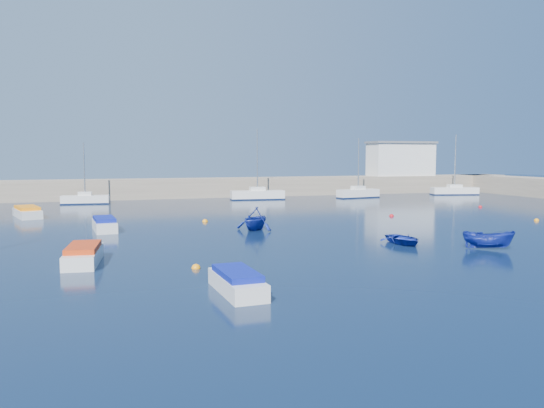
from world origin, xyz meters
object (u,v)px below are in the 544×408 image
object	(u,v)px
sailboat_6	(257,195)
motorboat_3	(237,282)
dinghy_left	(255,219)
motorboat_0	(84,255)
harbor_office	(401,160)
motorboat_1	(104,224)
sailboat_8	(454,191)
dinghy_center	(403,239)
sailboat_7	(358,193)
sailboat_5	(85,199)
dinghy_right	(488,240)
motorboat_2	(27,212)

from	to	relation	value
sailboat_6	motorboat_3	size ratio (longest dim) A/B	2.19
dinghy_left	motorboat_0	bearing A→B (deg)	-98.88
motorboat_3	harbor_office	bearing A→B (deg)	49.73
harbor_office	motorboat_1	distance (m)	53.99
sailboat_8	dinghy_center	bearing A→B (deg)	152.96
harbor_office	motorboat_1	size ratio (longest dim) A/B	2.27
sailboat_6	sailboat_7	bearing A→B (deg)	-90.51
motorboat_1	motorboat_3	size ratio (longest dim) A/B	1.05
motorboat_0	sailboat_5	bearing A→B (deg)	97.52
sailboat_5	sailboat_8	distance (m)	51.23
sailboat_7	dinghy_left	size ratio (longest dim) A/B	2.40
sailboat_6	motorboat_1	size ratio (longest dim) A/B	2.08
sailboat_8	motorboat_0	size ratio (longest dim) A/B	1.90
dinghy_right	sailboat_6	bearing A→B (deg)	39.70
motorboat_2	sailboat_7	bearing A→B (deg)	-0.54
motorboat_0	sailboat_7	bearing A→B (deg)	52.13
motorboat_1	sailboat_5	bearing A→B (deg)	89.70
dinghy_center	motorboat_0	bearing A→B (deg)	177.30
motorboat_2	dinghy_right	world-z (taller)	dinghy_right
sailboat_8	motorboat_2	distance (m)	57.28
sailboat_5	dinghy_center	size ratio (longest dim) A/B	2.34
dinghy_center	dinghy_right	xyz separation A→B (m)	(3.87, -3.28, 0.26)
motorboat_0	motorboat_3	world-z (taller)	motorboat_0
sailboat_6	motorboat_2	bearing A→B (deg)	121.77
sailboat_5	sailboat_7	size ratio (longest dim) A/B	0.90
sailboat_5	motorboat_2	xyz separation A→B (m)	(-4.70, -12.80, -0.09)
sailboat_7	motorboat_3	size ratio (longest dim) A/B	1.93
dinghy_center	motorboat_2	bearing A→B (deg)	133.12
sailboat_6	motorboat_2	size ratio (longest dim) A/B	1.71
sailboat_6	sailboat_7	world-z (taller)	sailboat_6
sailboat_6	sailboat_7	size ratio (longest dim) A/B	1.14
harbor_office	dinghy_center	xyz separation A→B (m)	(-25.83, -42.93, -4.78)
dinghy_right	sailboat_8	bearing A→B (deg)	0.93
dinghy_center	dinghy_left	xyz separation A→B (m)	(-7.34, 9.16, 0.57)
motorboat_2	motorboat_3	bearing A→B (deg)	-86.29
sailboat_8	motorboat_0	world-z (taller)	sailboat_8
harbor_office	sailboat_6	size ratio (longest dim) A/B	1.09
sailboat_5	dinghy_left	bearing A→B (deg)	-149.19
sailboat_5	dinghy_left	world-z (taller)	sailboat_5
harbor_office	sailboat_8	distance (m)	9.56
sailboat_6	motorboat_3	distance (m)	47.29
sailboat_8	motorboat_0	distance (m)	62.06
harbor_office	dinghy_center	world-z (taller)	harbor_office
motorboat_3	dinghy_center	size ratio (longest dim) A/B	1.36
motorboat_0	motorboat_3	size ratio (longest dim) A/B	1.11
sailboat_8	dinghy_center	size ratio (longest dim) A/B	2.85
sailboat_5	dinghy_center	world-z (taller)	sailboat_5
harbor_office	dinghy_center	bearing A→B (deg)	-121.03
sailboat_5	motorboat_3	bearing A→B (deg)	-165.65
sailboat_7	motorboat_2	bearing A→B (deg)	96.74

